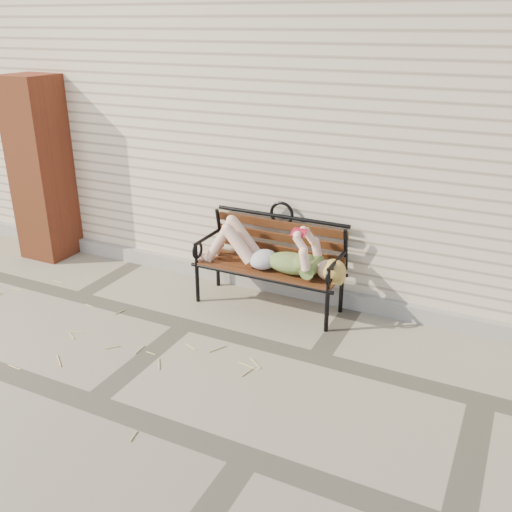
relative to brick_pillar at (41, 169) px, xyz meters
The scene contains 7 objects.
ground 2.62m from the brick_pillar, 18.06° to the right, with size 80.00×80.00×0.00m, color gray.
house_wall 3.26m from the brick_pillar, 44.37° to the left, with size 8.00×4.00×3.00m, color beige.
foundation_strip 2.49m from the brick_pillar, ahead, with size 8.00×0.10×0.15m, color gray.
brick_pillar is the anchor object (origin of this frame).
garden_bench 2.85m from the brick_pillar, ahead, with size 1.48×0.59×0.96m.
reading_woman 2.86m from the brick_pillar, ahead, with size 1.40×0.32×0.44m.
straw_scatter 2.31m from the brick_pillar, 40.00° to the right, with size 3.01×1.73×0.01m.
Camera 1 is at (2.53, -3.74, 2.52)m, focal length 40.00 mm.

